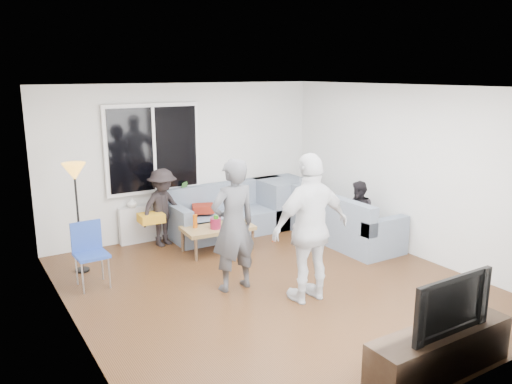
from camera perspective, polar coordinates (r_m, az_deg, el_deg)
floor at (r=6.92m, az=1.94°, el=-10.56°), size 5.00×5.50×0.04m
ceiling at (r=6.33m, az=2.13°, el=11.85°), size 5.00×5.50×0.04m
wall_back at (r=8.89m, az=-7.94°, el=3.61°), size 5.00×0.04×2.60m
wall_front at (r=4.56m, az=21.86°, el=-6.66°), size 5.00×0.04×2.60m
wall_left at (r=5.55m, az=-20.19°, el=-2.99°), size 0.04×5.50×2.60m
wall_right at (r=8.14m, az=16.97°, el=2.26°), size 0.04×5.50×2.60m
window_frame at (r=8.56m, az=-11.46°, el=4.79°), size 1.62×0.06×1.47m
window_glass at (r=8.52m, az=-11.36°, el=4.76°), size 1.50×0.02×1.35m
window_mullion at (r=8.51m, az=-11.34°, el=4.75°), size 0.05×0.03×1.35m
radiator at (r=8.79m, az=-10.99°, el=-3.26°), size 1.30×0.12×0.62m
potted_plant at (r=8.80m, az=-8.21°, el=0.14°), size 0.22×0.19×0.35m
vase at (r=8.52m, az=-13.74°, el=-1.19°), size 0.19×0.19×0.16m
sofa_back_section at (r=8.94m, az=-2.40°, el=-1.96°), size 2.30×0.85×0.85m
sofa_right_section at (r=8.60m, az=9.97°, el=-2.78°), size 2.00×0.85×0.85m
sofa_corner at (r=9.46m, az=2.99°, el=-1.10°), size 0.85×0.85×0.85m
cushion_yellow at (r=8.29m, az=-11.68°, el=-2.86°), size 0.39×0.33×0.14m
cushion_red at (r=8.71m, az=-5.96°, el=-1.85°), size 0.45×0.41×0.13m
coffee_table at (r=8.14m, az=-4.30°, el=-5.19°), size 1.14×0.68×0.40m
pitcher at (r=7.94m, az=-4.56°, el=-3.52°), size 0.17×0.17×0.17m
side_chair at (r=7.05m, az=-17.95°, el=-6.83°), size 0.42×0.42×0.86m
floor_lamp at (r=7.54m, az=-19.31°, el=-2.85°), size 0.32×0.32×1.56m
player_left at (r=6.52m, az=-2.56°, el=-3.75°), size 0.65×0.43×1.74m
player_right at (r=6.23m, az=6.17°, el=-4.08°), size 1.09×0.47×1.85m
spectator_right at (r=8.35m, az=11.41°, el=-2.50°), size 0.54×0.62×1.08m
spectator_back at (r=8.37m, az=-10.39°, el=-1.73°), size 0.93×0.70×1.27m
tv_console at (r=5.31m, az=19.88°, el=-16.41°), size 1.60×0.40×0.44m
television at (r=5.08m, az=20.34°, el=-11.47°), size 0.98×0.13×0.56m
bottle_b at (r=7.91m, az=-4.49°, el=-3.41°), size 0.08×0.08×0.22m
bottle_d at (r=8.02m, az=-2.81°, el=-3.07°), size 0.07×0.07×0.24m
bottle_a at (r=8.01m, az=-6.85°, el=-3.27°), size 0.07×0.07×0.21m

